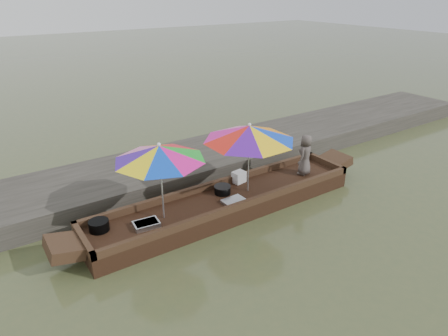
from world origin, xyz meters
TOP-DOWN VIEW (x-y plane):
  - water at (0.00, 0.00)m, footprint 80.00×80.00m
  - dock at (0.00, 2.20)m, footprint 22.00×2.20m
  - boat_hull at (0.00, 0.00)m, footprint 6.13×1.20m
  - cooking_pot at (-2.65, 0.27)m, footprint 0.37×0.37m
  - tray_crayfish at (-1.88, -0.09)m, footprint 0.50×0.37m
  - tray_scallop at (0.00, -0.26)m, footprint 0.48×0.34m
  - charcoal_grill at (0.03, 0.20)m, footprint 0.35×0.35m
  - supply_bag at (0.64, 0.45)m, footprint 0.31×0.26m
  - vendor at (2.21, -0.05)m, footprint 0.57×0.48m
  - umbrella_bow at (-1.47, 0.00)m, footprint 1.75×1.75m
  - umbrella_stern at (0.56, 0.00)m, footprint 2.55×2.55m

SIDE VIEW (x-z plane):
  - water at x=0.00m, z-range 0.00..0.00m
  - boat_hull at x=0.00m, z-range 0.00..0.35m
  - dock at x=0.00m, z-range 0.00..0.50m
  - tray_scallop at x=0.00m, z-range 0.35..0.41m
  - tray_crayfish at x=-1.88m, z-range 0.35..0.44m
  - charcoal_grill at x=0.03m, z-range 0.35..0.51m
  - cooking_pot at x=-2.65m, z-range 0.35..0.54m
  - supply_bag at x=0.64m, z-range 0.35..0.61m
  - vendor at x=2.21m, z-range 0.35..1.34m
  - umbrella_bow at x=-1.47m, z-range 0.35..1.90m
  - umbrella_stern at x=0.56m, z-range 0.35..1.90m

